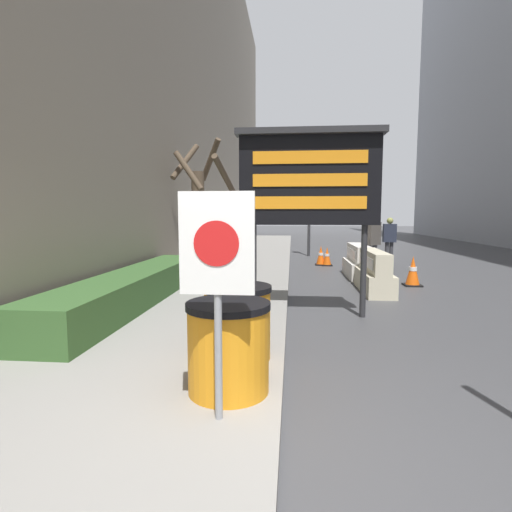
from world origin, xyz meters
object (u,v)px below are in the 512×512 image
(warning_sign, at_px, (217,263))
(pedestrian_worker, at_px, (372,239))
(barrel_drum_middle, at_px, (237,322))
(traffic_light_near_curb, at_px, (310,186))
(message_board, at_px, (309,180))
(jersey_barrier_white, at_px, (359,263))
(traffic_cone_far, at_px, (327,257))
(jersey_barrier_cream, at_px, (374,274))
(barrel_drum_foreground, at_px, (228,347))
(pedestrian_passerby, at_px, (389,237))
(traffic_cone_mid, at_px, (321,256))
(traffic_cone_near, at_px, (413,271))

(warning_sign, height_order, pedestrian_worker, warning_sign)
(barrel_drum_middle, bearing_deg, pedestrian_worker, 68.95)
(traffic_light_near_curb, xyz_separation_m, pedestrian_worker, (1.63, -4.79, -1.86))
(message_board, relative_size, jersey_barrier_white, 1.60)
(warning_sign, relative_size, traffic_cone_far, 2.79)
(warning_sign, xyz_separation_m, message_board, (0.83, 3.80, 0.94))
(jersey_barrier_cream, xyz_separation_m, traffic_light_near_curb, (-1.14, 7.67, 2.48))
(warning_sign, relative_size, pedestrian_worker, 1.01)
(message_board, xyz_separation_m, traffic_light_near_curb, (0.43, 9.95, 0.59))
(barrel_drum_foreground, relative_size, message_board, 0.26)
(jersey_barrier_cream, bearing_deg, barrel_drum_middle, -117.19)
(jersey_barrier_white, bearing_deg, pedestrian_passerby, 62.63)
(traffic_cone_mid, distance_m, pedestrian_passerby, 2.45)
(traffic_cone_far, bearing_deg, message_board, -97.61)
(jersey_barrier_cream, xyz_separation_m, pedestrian_passerby, (1.49, 5.02, 0.55))
(traffic_light_near_curb, bearing_deg, jersey_barrier_white, -78.39)
(barrel_drum_middle, xyz_separation_m, traffic_cone_mid, (1.58, 9.45, -0.22))
(traffic_cone_far, bearing_deg, jersey_barrier_white, -75.18)
(traffic_light_near_curb, bearing_deg, pedestrian_passerby, -45.17)
(jersey_barrier_white, bearing_deg, message_board, -109.56)
(barrel_drum_foreground, height_order, pedestrian_worker, pedestrian_worker)
(traffic_light_near_curb, relative_size, pedestrian_worker, 2.29)
(traffic_cone_near, bearing_deg, traffic_light_near_curb, 108.12)
(jersey_barrier_white, xyz_separation_m, pedestrian_worker, (0.50, 0.75, 0.63))
(traffic_cone_near, distance_m, traffic_cone_far, 4.11)
(traffic_cone_near, bearing_deg, jersey_barrier_cream, -141.55)
(jersey_barrier_cream, height_order, traffic_cone_near, jersey_barrier_cream)
(barrel_drum_foreground, height_order, jersey_barrier_cream, barrel_drum_foreground)
(barrel_drum_middle, relative_size, jersey_barrier_white, 0.42)
(message_board, bearing_deg, warning_sign, -102.37)
(warning_sign, bearing_deg, jersey_barrier_white, 73.70)
(jersey_barrier_white, distance_m, pedestrian_worker, 1.10)
(warning_sign, relative_size, traffic_cone_near, 2.43)
(barrel_drum_middle, xyz_separation_m, traffic_cone_far, (1.79, 9.33, -0.23))
(warning_sign, bearing_deg, pedestrian_passerby, 70.66)
(jersey_barrier_white, height_order, traffic_cone_near, jersey_barrier_white)
(barrel_drum_foreground, bearing_deg, pedestrian_passerby, 69.81)
(traffic_cone_mid, relative_size, traffic_light_near_curb, 0.17)
(traffic_cone_mid, bearing_deg, traffic_cone_near, -63.24)
(traffic_cone_far, height_order, pedestrian_worker, pedestrian_worker)
(traffic_cone_mid, xyz_separation_m, traffic_cone_far, (0.20, -0.12, -0.02))
(traffic_cone_far, bearing_deg, traffic_cone_mid, 148.90)
(warning_sign, relative_size, jersey_barrier_cream, 0.94)
(barrel_drum_foreground, height_order, barrel_drum_middle, same)
(jersey_barrier_white, distance_m, traffic_cone_far, 2.54)
(traffic_light_near_curb, bearing_deg, jersey_barrier_cream, -81.56)
(jersey_barrier_white, bearing_deg, traffic_light_near_curb, 101.61)
(jersey_barrier_white, distance_m, pedestrian_passerby, 3.30)
(barrel_drum_middle, bearing_deg, traffic_cone_near, 57.84)
(pedestrian_passerby, bearing_deg, message_board, -109.95)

